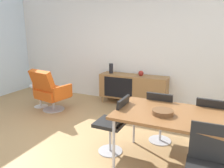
# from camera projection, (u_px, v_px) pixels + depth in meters

# --- Properties ---
(ground_plane) EXTENTS (8.32, 8.32, 0.00)m
(ground_plane) POSITION_uv_depth(u_px,v_px,m) (62.00, 146.00, 3.38)
(ground_plane) COLOR tan
(wall_back) EXTENTS (6.80, 0.12, 2.80)m
(wall_back) POSITION_uv_depth(u_px,v_px,m) (124.00, 45.00, 5.34)
(wall_back) COLOR white
(wall_back) RESTS_ON ground_plane
(sideboard) EXTENTS (1.60, 0.45, 0.72)m
(sideboard) POSITION_uv_depth(u_px,v_px,m) (133.00, 87.00, 5.16)
(sideboard) COLOR olive
(sideboard) RESTS_ON ground_plane
(vase_cobalt) EXTENTS (0.10, 0.10, 0.24)m
(vase_cobalt) POSITION_uv_depth(u_px,v_px,m) (111.00, 68.00, 5.30)
(vase_cobalt) COLOR black
(vase_cobalt) RESTS_ON sideboard
(vase_sculptural_dark) EXTENTS (0.12, 0.12, 0.12)m
(vase_sculptural_dark) POSITION_uv_depth(u_px,v_px,m) (141.00, 73.00, 5.00)
(vase_sculptural_dark) COLOR maroon
(vase_sculptural_dark) RESTS_ON sideboard
(dining_table) EXTENTS (1.60, 0.90, 0.74)m
(dining_table) POSITION_uv_depth(u_px,v_px,m) (180.00, 118.00, 2.68)
(dining_table) COLOR brown
(dining_table) RESTS_ON ground_plane
(wooden_bowl_on_table) EXTENTS (0.26, 0.26, 0.06)m
(wooden_bowl_on_table) POSITION_uv_depth(u_px,v_px,m) (163.00, 112.00, 2.66)
(wooden_bowl_on_table) COLOR brown
(wooden_bowl_on_table) RESTS_ON dining_table
(dining_chair_back_left) EXTENTS (0.41, 0.43, 0.86)m
(dining_chair_back_left) POSITION_uv_depth(u_px,v_px,m) (160.00, 115.00, 3.37)
(dining_chair_back_left) COLOR black
(dining_chair_back_left) RESTS_ON ground_plane
(dining_chair_near_window) EXTENTS (0.43, 0.40, 0.86)m
(dining_chair_near_window) POSITION_uv_depth(u_px,v_px,m) (114.00, 122.00, 3.09)
(dining_chair_near_window) COLOR black
(dining_chair_near_window) RESTS_ON ground_plane
(dining_chair_front_right) EXTENTS (0.41, 0.43, 0.86)m
(dining_chair_front_right) POSITION_uv_depth(u_px,v_px,m) (208.00, 166.00, 2.10)
(dining_chair_front_right) COLOR black
(dining_chair_front_right) RESTS_ON ground_plane
(dining_chair_back_right) EXTENTS (0.42, 0.44, 0.86)m
(dining_chair_back_right) POSITION_uv_depth(u_px,v_px,m) (210.00, 123.00, 3.09)
(dining_chair_back_right) COLOR black
(dining_chair_back_right) RESTS_ON ground_plane
(lounge_chair_red) EXTENTS (0.80, 0.76, 0.95)m
(lounge_chair_red) POSITION_uv_depth(u_px,v_px,m) (50.00, 90.00, 4.75)
(lounge_chair_red) COLOR #D85919
(lounge_chair_red) RESTS_ON ground_plane
(side_table_round) EXTENTS (0.44, 0.44, 0.52)m
(side_table_round) POSITION_uv_depth(u_px,v_px,m) (40.00, 93.00, 5.05)
(side_table_round) COLOR white
(side_table_round) RESTS_ON ground_plane
(fruit_bowl) EXTENTS (0.20, 0.20, 0.11)m
(fruit_bowl) POSITION_uv_depth(u_px,v_px,m) (39.00, 83.00, 5.00)
(fruit_bowl) COLOR #262628
(fruit_bowl) RESTS_ON side_table_round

